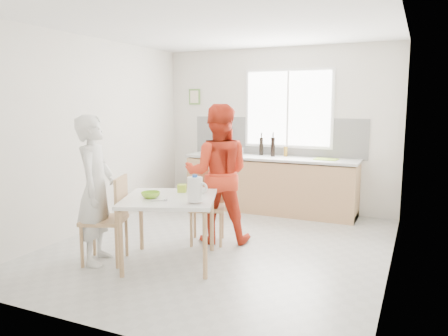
% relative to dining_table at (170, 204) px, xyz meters
% --- Properties ---
extents(ground, '(4.50, 4.50, 0.00)m').
position_rel_dining_table_xyz_m(ground, '(0.27, 0.75, -0.68)').
color(ground, '#B7B7B2').
rests_on(ground, ground).
extents(room_shell, '(4.50, 4.50, 4.50)m').
position_rel_dining_table_xyz_m(room_shell, '(0.27, 0.75, 0.96)').
color(room_shell, silver).
rests_on(room_shell, ground).
extents(window, '(1.50, 0.06, 1.30)m').
position_rel_dining_table_xyz_m(window, '(0.47, 2.98, 1.02)').
color(window, white).
rests_on(window, room_shell).
extents(backsplash, '(3.00, 0.02, 0.65)m').
position_rel_dining_table_xyz_m(backsplash, '(0.27, 2.99, 0.54)').
color(backsplash, white).
rests_on(backsplash, room_shell).
extents(picture_frame, '(0.22, 0.03, 0.28)m').
position_rel_dining_table_xyz_m(picture_frame, '(-1.28, 2.98, 1.22)').
color(picture_frame, '#629242').
rests_on(picture_frame, room_shell).
extents(kitchen_counter, '(2.84, 0.64, 1.37)m').
position_rel_dining_table_xyz_m(kitchen_counter, '(0.27, 2.70, -0.26)').
color(kitchen_counter, tan).
rests_on(kitchen_counter, ground).
extents(dining_table, '(1.28, 1.28, 0.76)m').
position_rel_dining_table_xyz_m(dining_table, '(0.00, 0.00, 0.00)').
color(dining_table, white).
rests_on(dining_table, ground).
extents(chair_left, '(0.59, 0.59, 0.98)m').
position_rel_dining_table_xyz_m(chair_left, '(-0.63, -0.25, -0.14)').
color(chair_left, tan).
rests_on(chair_left, ground).
extents(chair_far, '(0.56, 0.56, 0.94)m').
position_rel_dining_table_xyz_m(chair_far, '(0.03, 0.89, -0.17)').
color(chair_far, tan).
rests_on(chair_far, ground).
extents(person_white, '(0.59, 0.71, 1.67)m').
position_rel_dining_table_xyz_m(person_white, '(-0.77, -0.30, 0.15)').
color(person_white, white).
rests_on(person_white, ground).
extents(person_red, '(1.05, 0.95, 1.78)m').
position_rel_dining_table_xyz_m(person_red, '(0.15, 0.95, 0.21)').
color(person_red, red).
rests_on(person_red, ground).
extents(bowl_green, '(0.27, 0.27, 0.07)m').
position_rel_dining_table_xyz_m(bowl_green, '(-0.17, -0.12, 0.11)').
color(bowl_green, '#8ECF2F').
rests_on(bowl_green, dining_table).
extents(bowl_white, '(0.25, 0.25, 0.05)m').
position_rel_dining_table_xyz_m(bowl_white, '(0.19, 0.34, 0.10)').
color(bowl_white, silver).
rests_on(bowl_white, dining_table).
extents(milk_jug, '(0.22, 0.16, 0.28)m').
position_rel_dining_table_xyz_m(milk_jug, '(0.40, -0.14, 0.23)').
color(milk_jug, white).
rests_on(milk_jug, dining_table).
extents(green_box, '(0.13, 0.13, 0.09)m').
position_rel_dining_table_xyz_m(green_box, '(-0.01, 0.30, 0.12)').
color(green_box, '#B3D932').
rests_on(green_box, dining_table).
extents(spoon, '(0.13, 0.11, 0.01)m').
position_rel_dining_table_xyz_m(spoon, '(0.01, -0.23, 0.09)').
color(spoon, '#A5A5AA').
rests_on(spoon, dining_table).
extents(cutting_board, '(0.36, 0.27, 0.01)m').
position_rel_dining_table_xyz_m(cutting_board, '(1.18, 2.72, 0.24)').
color(cutting_board, '#8EBC2B').
rests_on(cutting_board, kitchen_counter).
extents(wine_bottle_a, '(0.07, 0.07, 0.32)m').
position_rel_dining_table_xyz_m(wine_bottle_a, '(0.30, 2.75, 0.40)').
color(wine_bottle_a, black).
rests_on(wine_bottle_a, kitchen_counter).
extents(wine_bottle_b, '(0.07, 0.07, 0.30)m').
position_rel_dining_table_xyz_m(wine_bottle_b, '(0.06, 2.85, 0.39)').
color(wine_bottle_b, black).
rests_on(wine_bottle_b, kitchen_counter).
extents(jar_amber, '(0.06, 0.06, 0.16)m').
position_rel_dining_table_xyz_m(jar_amber, '(0.48, 2.85, 0.32)').
color(jar_amber, olive).
rests_on(jar_amber, kitchen_counter).
extents(soap_bottle, '(0.10, 0.10, 0.17)m').
position_rel_dining_table_xyz_m(soap_bottle, '(-0.28, 2.79, 0.32)').
color(soap_bottle, '#999999').
rests_on(soap_bottle, kitchen_counter).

